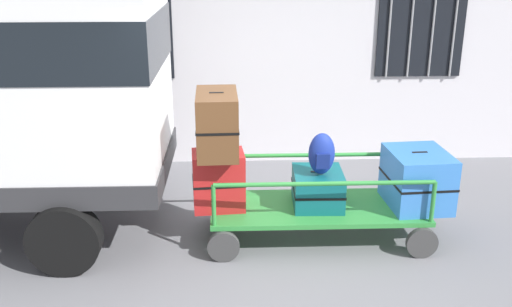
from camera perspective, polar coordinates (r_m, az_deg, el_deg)
The scene contains 8 objects.
ground_plane at distance 6.02m, azimuth 1.68°, elevation -9.83°, with size 40.00×40.00×0.00m, color slate.
luggage_cart at distance 6.22m, azimuth 6.07°, elevation -5.66°, with size 2.31×1.00×0.37m.
cart_railing at distance 6.05m, azimuth 6.21°, elevation -2.00°, with size 2.21×0.86×0.45m.
suitcase_left_bottom at distance 6.02m, azimuth -3.71°, elevation -2.66°, with size 0.57×0.44×0.62m.
suitcase_left_middle at distance 5.79m, azimuth -3.85°, elevation 2.99°, with size 0.44×0.75×0.63m.
suitcase_midleft_bottom at distance 6.16m, azimuth 6.10°, elevation -3.43°, with size 0.54×0.60×0.38m.
suitcase_center_bottom at distance 6.32m, azimuth 15.60°, elevation -2.40°, with size 0.65×0.77×0.59m.
backpack at distance 5.94m, azimuth 6.49°, elevation -0.06°, with size 0.27×0.22×0.44m.
Camera 1 is at (-0.38, -5.22, 2.97)m, focal length 40.57 mm.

